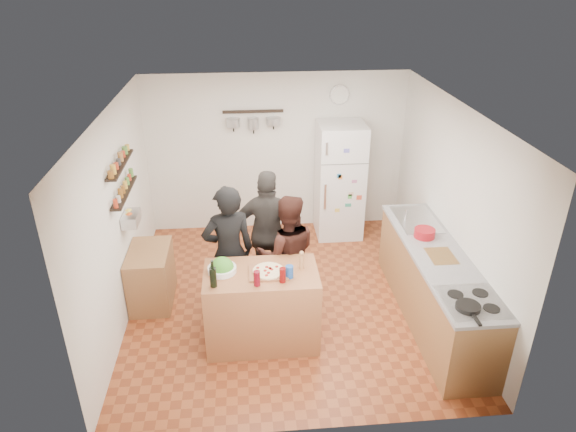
{
  "coord_description": "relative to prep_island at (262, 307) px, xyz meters",
  "views": [
    {
      "loc": [
        -0.5,
        -5.49,
        3.95
      ],
      "look_at": [
        0.0,
        0.1,
        1.15
      ],
      "focal_mm": 32.0,
      "sensor_mm": 36.0,
      "label": 1
    }
  ],
  "objects": [
    {
      "name": "room_shell",
      "position": [
        0.37,
        1.16,
        0.79
      ],
      "size": [
        4.2,
        4.2,
        4.2
      ],
      "color": "brown",
      "rests_on": "ground"
    },
    {
      "name": "prep_island",
      "position": [
        0.0,
        0.0,
        0.0
      ],
      "size": [
        1.25,
        0.72,
        0.91
      ],
      "primitive_type": "cube",
      "color": "#945736",
      "rests_on": "floor"
    },
    {
      "name": "pizza_board",
      "position": [
        0.08,
        -0.02,
        0.47
      ],
      "size": [
        0.42,
        0.34,
        0.02
      ],
      "primitive_type": "cube",
      "color": "brown",
      "rests_on": "prep_island"
    },
    {
      "name": "pizza",
      "position": [
        0.08,
        -0.02,
        0.48
      ],
      "size": [
        0.34,
        0.34,
        0.02
      ],
      "primitive_type": "cylinder",
      "color": "beige",
      "rests_on": "pizza_board"
    },
    {
      "name": "salad_bowl",
      "position": [
        -0.42,
        0.05,
        0.49
      ],
      "size": [
        0.31,
        0.31,
        0.06
      ],
      "primitive_type": "cylinder",
      "color": "silver",
      "rests_on": "prep_island"
    },
    {
      "name": "wine_bottle",
      "position": [
        -0.5,
        -0.22,
        0.57
      ],
      "size": [
        0.07,
        0.07,
        0.22
      ],
      "primitive_type": "cylinder",
      "color": "black",
      "rests_on": "prep_island"
    },
    {
      "name": "wine_glass_near",
      "position": [
        -0.05,
        -0.24,
        0.54
      ],
      "size": [
        0.07,
        0.07,
        0.17
      ],
      "primitive_type": "cylinder",
      "color": "#590712",
      "rests_on": "prep_island"
    },
    {
      "name": "wine_glass_far",
      "position": [
        0.22,
        -0.2,
        0.54
      ],
      "size": [
        0.07,
        0.07,
        0.17
      ],
      "primitive_type": "cylinder",
      "color": "#5C0708",
      "rests_on": "prep_island"
    },
    {
      "name": "pepper_mill",
      "position": [
        0.45,
        0.05,
        0.54
      ],
      "size": [
        0.05,
        0.05,
        0.17
      ],
      "primitive_type": "cylinder",
      "color": "#A67245",
      "rests_on": "prep_island"
    },
    {
      "name": "salt_canister",
      "position": [
        0.3,
        -0.12,
        0.52
      ],
      "size": [
        0.09,
        0.09,
        0.14
      ],
      "primitive_type": "cylinder",
      "color": "navy",
      "rests_on": "prep_island"
    },
    {
      "name": "person_left",
      "position": [
        -0.36,
        0.56,
        0.4
      ],
      "size": [
        0.7,
        0.55,
        1.71
      ],
      "primitive_type": "imported",
      "rotation": [
        0.0,
        0.0,
        3.38
      ],
      "color": "black",
      "rests_on": "floor"
    },
    {
      "name": "person_center",
      "position": [
        0.34,
        0.58,
        0.32
      ],
      "size": [
        0.76,
        0.59,
        1.55
      ],
      "primitive_type": "imported",
      "rotation": [
        0.0,
        0.0,
        3.15
      ],
      "color": "black",
      "rests_on": "floor"
    },
    {
      "name": "person_back",
      "position": [
        0.14,
        1.02,
        0.38
      ],
      "size": [
        1.05,
        0.63,
        1.68
      ],
      "primitive_type": "imported",
      "rotation": [
        0.0,
        0.0,
        2.91
      ],
      "color": "#2C2927",
      "rests_on": "floor"
    },
    {
      "name": "counter_run",
      "position": [
        2.07,
        0.22,
        -0.01
      ],
      "size": [
        0.63,
        2.63,
        0.9
      ],
      "primitive_type": "cube",
      "color": "#9E7042",
      "rests_on": "floor"
    },
    {
      "name": "stove_top",
      "position": [
        2.07,
        -0.73,
        0.46
      ],
      "size": [
        0.6,
        0.62,
        0.02
      ],
      "primitive_type": "cube",
      "color": "white",
      "rests_on": "counter_run"
    },
    {
      "name": "skillet",
      "position": [
        1.97,
        -0.84,
        0.49
      ],
      "size": [
        0.24,
        0.24,
        0.05
      ],
      "primitive_type": "cylinder",
      "color": "black",
      "rests_on": "stove_top"
    },
    {
      "name": "sink",
      "position": [
        2.07,
        1.07,
        0.46
      ],
      "size": [
        0.5,
        0.8,
        0.03
      ],
      "primitive_type": "cube",
      "color": "silver",
      "rests_on": "counter_run"
    },
    {
      "name": "cutting_board",
      "position": [
        2.07,
        0.15,
        0.46
      ],
      "size": [
        0.3,
        0.4,
        0.02
      ],
      "primitive_type": "cube",
      "color": "olive",
      "rests_on": "counter_run"
    },
    {
      "name": "red_bowl",
      "position": [
        2.02,
        0.61,
        0.52
      ],
      "size": [
        0.25,
        0.25,
        0.11
      ],
      "primitive_type": "cylinder",
      "color": "#A3121B",
      "rests_on": "counter_run"
    },
    {
      "name": "fridge",
      "position": [
        1.32,
        2.52,
        0.45
      ],
      "size": [
        0.7,
        0.68,
        1.8
      ],
      "primitive_type": "cube",
      "color": "white",
      "rests_on": "floor"
    },
    {
      "name": "wall_clock",
      "position": [
        1.32,
        2.85,
        1.69
      ],
      "size": [
        0.3,
        0.03,
        0.3
      ],
      "primitive_type": "cylinder",
      "rotation": [
        1.57,
        0.0,
        0.0
      ],
      "color": "silver",
      "rests_on": "back_wall"
    },
    {
      "name": "spice_shelf_lower",
      "position": [
        -1.56,
        0.97,
        1.04
      ],
      "size": [
        0.12,
        1.0,
        0.02
      ],
      "primitive_type": "cube",
      "color": "black",
      "rests_on": "left_wall"
    },
    {
      "name": "spice_shelf_upper",
      "position": [
        -1.56,
        0.97,
        1.4
      ],
      "size": [
        0.12,
        1.0,
        0.02
      ],
      "primitive_type": "cube",
      "color": "black",
      "rests_on": "left_wall"
    },
    {
      "name": "produce_basket",
      "position": [
        -1.53,
        0.97,
        0.69
      ],
      "size": [
        0.18,
        0.35,
        0.14
      ],
      "primitive_type": "cube",
      "color": "silver",
      "rests_on": "left_wall"
    },
    {
      "name": "side_table",
      "position": [
        -1.37,
        0.88,
        -0.09
      ],
      "size": [
        0.5,
        0.8,
        0.73
      ],
      "primitive_type": "cube",
      "color": "#91643D",
      "rests_on": "floor"
    },
    {
      "name": "pot_rack",
      "position": [
        0.02,
        2.77,
        1.49
      ],
      "size": [
        0.9,
        0.04,
        0.04
      ],
      "primitive_type": "cube",
      "color": "black",
      "rests_on": "back_wall"
    }
  ]
}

